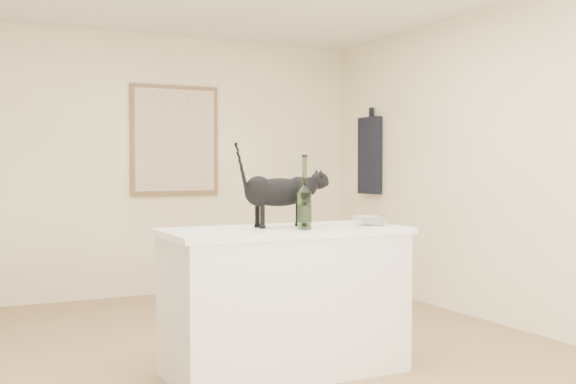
{
  "coord_description": "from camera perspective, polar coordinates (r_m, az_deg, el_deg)",
  "views": [
    {
      "loc": [
        -1.76,
        -4.0,
        1.27
      ],
      "look_at": [
        0.15,
        -0.15,
        1.12
      ],
      "focal_mm": 42.92,
      "sensor_mm": 36.0,
      "label": 1
    }
  ],
  "objects": [
    {
      "name": "wall_back",
      "position": [
        6.98,
        -11.76,
        2.21
      ],
      "size": [
        4.5,
        0.0,
        4.5
      ],
      "primitive_type": "plane",
      "rotation": [
        1.57,
        0.0,
        0.0
      ],
      "color": "#FFEEC5",
      "rests_on": "ground"
    },
    {
      "name": "glass_bowl",
      "position": [
        4.48,
        6.9,
        -2.37
      ],
      "size": [
        0.3,
        0.3,
        0.06
      ],
      "primitive_type": "imported",
      "rotation": [
        0.0,
        0.0,
        -0.25
      ],
      "color": "white",
      "rests_on": "island_top"
    },
    {
      "name": "floor",
      "position": [
        4.55,
        -2.61,
        -14.2
      ],
      "size": [
        5.5,
        5.5,
        0.0
      ],
      "primitive_type": "plane",
      "color": "#9A7152",
      "rests_on": "ground"
    },
    {
      "name": "black_cat",
      "position": [
        4.29,
        -0.73,
        -0.33
      ],
      "size": [
        0.56,
        0.18,
        0.39
      ],
      "primitive_type": null,
      "rotation": [
        0.0,
        0.0,
        -0.03
      ],
      "color": "black",
      "rests_on": "island_top"
    },
    {
      "name": "hanging_garment",
      "position": [
        7.23,
        6.78,
        3.02
      ],
      "size": [
        0.08,
        0.34,
        0.8
      ],
      "primitive_type": "cube",
      "color": "black",
      "rests_on": "wall_right"
    },
    {
      "name": "wine_bottle",
      "position": [
        4.14,
        1.37,
        -0.38
      ],
      "size": [
        0.1,
        0.1,
        0.4
      ],
      "primitive_type": "cylinder",
      "rotation": [
        0.0,
        0.0,
        -0.16
      ],
      "color": "#264F1F",
      "rests_on": "island_top"
    },
    {
      "name": "wall_right",
      "position": [
        5.66,
        18.71,
        2.2
      ],
      "size": [
        0.0,
        5.5,
        5.5
      ],
      "primitive_type": "plane",
      "rotation": [
        1.57,
        0.0,
        -1.57
      ],
      "color": "#FFEEC5",
      "rests_on": "ground"
    },
    {
      "name": "artwork_frame",
      "position": [
        7.04,
        -9.34,
        4.26
      ],
      "size": [
        0.9,
        0.03,
        1.1
      ],
      "primitive_type": "cube",
      "color": "brown",
      "rests_on": "wall_back"
    },
    {
      "name": "artwork_canvas",
      "position": [
        7.02,
        -9.3,
        4.26
      ],
      "size": [
        0.82,
        0.0,
        1.02
      ],
      "primitive_type": "cube",
      "color": "beige",
      "rests_on": "wall_back"
    },
    {
      "name": "island_top",
      "position": [
        4.25,
        -0.31,
        -3.27
      ],
      "size": [
        1.5,
        0.7,
        0.04
      ],
      "primitive_type": "cube",
      "color": "white",
      "rests_on": "island_base"
    },
    {
      "name": "island_base",
      "position": [
        4.31,
        -0.3,
        -9.23
      ],
      "size": [
        1.44,
        0.67,
        0.86
      ],
      "primitive_type": "cube",
      "color": "white",
      "rests_on": "floor"
    }
  ]
}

